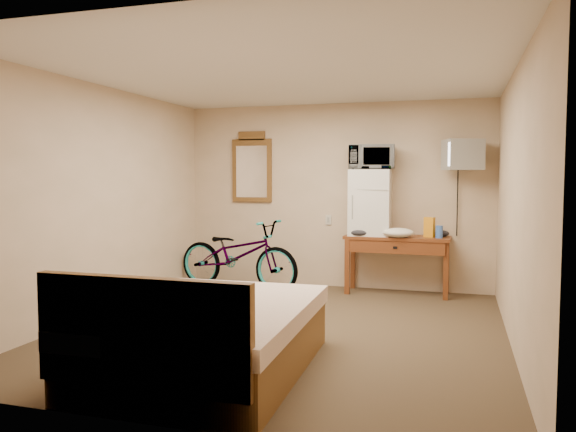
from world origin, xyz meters
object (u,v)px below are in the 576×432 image
(wall_mirror, at_px, (252,168))
(bed, at_px, (204,335))
(mini_fridge, at_px, (370,202))
(bicycle, at_px, (238,254))
(desk, at_px, (397,246))
(blue_cup, at_px, (439,232))
(microwave, at_px, (371,157))
(crt_television, at_px, (463,155))

(wall_mirror, bearing_deg, bed, -75.08)
(mini_fridge, relative_size, bicycle, 0.48)
(desk, relative_size, blue_cup, 8.60)
(mini_fridge, height_order, microwave, microwave)
(mini_fridge, bearing_deg, desk, -10.45)
(desk, height_order, crt_television, crt_television)
(desk, xyz_separation_m, microwave, (-0.36, 0.07, 1.14))
(crt_television, bearing_deg, mini_fridge, 177.78)
(desk, relative_size, microwave, 2.33)
(desk, relative_size, bed, 0.66)
(crt_television, bearing_deg, bicycle, -173.68)
(microwave, relative_size, wall_mirror, 0.58)
(blue_cup, distance_m, wall_mirror, 2.74)
(blue_cup, distance_m, bed, 3.74)
(mini_fridge, bearing_deg, crt_television, -2.22)
(microwave, xyz_separation_m, bicycle, (-1.71, -0.36, -1.29))
(wall_mirror, bearing_deg, crt_television, -5.00)
(desk, relative_size, bicycle, 0.75)
(crt_television, height_order, bed, crt_television)
(crt_television, xyz_separation_m, bicycle, (-2.85, -0.32, -1.31))
(desk, relative_size, wall_mirror, 1.35)
(bicycle, bearing_deg, microwave, -68.01)
(blue_cup, height_order, crt_television, crt_television)
(bicycle, bearing_deg, mini_fridge, -68.01)
(bicycle, bearing_deg, blue_cup, -74.57)
(wall_mirror, distance_m, bed, 4.01)
(bicycle, bearing_deg, crt_television, -73.57)
(blue_cup, bearing_deg, mini_fridge, 172.31)
(mini_fridge, height_order, bicycle, mini_fridge)
(crt_television, distance_m, wall_mirror, 2.87)
(microwave, xyz_separation_m, blue_cup, (0.88, -0.12, -0.94))
(mini_fridge, distance_m, bicycle, 1.89)
(microwave, height_order, wall_mirror, wall_mirror)
(crt_television, relative_size, bed, 0.30)
(bed, bearing_deg, bicycle, 107.36)
(microwave, xyz_separation_m, crt_television, (1.14, -0.04, 0.02))
(desk, distance_m, crt_television, 1.39)
(blue_cup, relative_size, bicycle, 0.09)
(mini_fridge, distance_m, wall_mirror, 1.79)
(mini_fridge, height_order, blue_cup, mini_fridge)
(microwave, bearing_deg, mini_fridge, -135.79)
(wall_mirror, bearing_deg, bicycle, -89.17)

